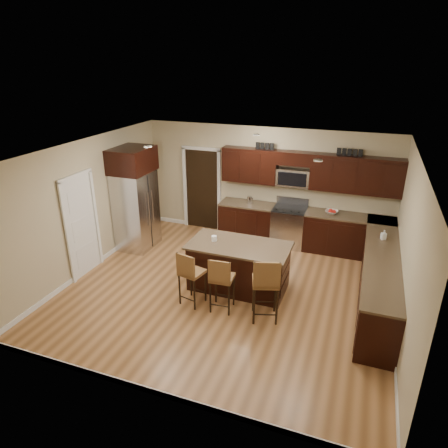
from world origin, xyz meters
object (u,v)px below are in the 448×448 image
at_px(island, 239,268).
at_px(refrigerator, 135,198).
at_px(range, 289,226).
at_px(stool_mid, 221,278).
at_px(stool_left, 190,273).
at_px(stool_right, 266,283).

relative_size(island, refrigerator, 0.81).
bearing_deg(range, refrigerator, -158.49).
bearing_deg(range, island, -102.74).
height_order(stool_mid, refrigerator, refrigerator).
bearing_deg(stool_mid, refrigerator, 142.62).
relative_size(stool_left, stool_right, 0.88).
height_order(range, stool_mid, range).
bearing_deg(stool_left, range, 82.67).
distance_m(island, refrigerator, 3.05).
bearing_deg(island, stool_right, -48.29).
bearing_deg(refrigerator, stool_right, -26.83).
xyz_separation_m(range, stool_left, (-1.14, -3.08, 0.18)).
bearing_deg(stool_left, refrigerator, 153.42).
height_order(island, stool_mid, stool_mid).
height_order(stool_left, stool_mid, stool_mid).
xyz_separation_m(range, island, (-0.51, -2.24, -0.04)).
relative_size(island, stool_right, 1.62).
bearing_deg(stool_left, stool_mid, 12.79).
xyz_separation_m(range, refrigerator, (-3.30, -1.30, 0.73)).
bearing_deg(stool_left, stool_right, 12.68).
distance_m(stool_left, stool_mid, 0.59).
distance_m(island, stool_right, 1.17).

